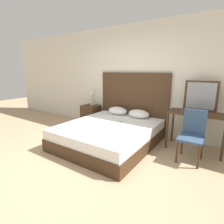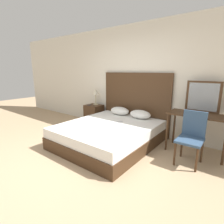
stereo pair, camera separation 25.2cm
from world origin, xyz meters
name	(u,v)px [view 2 (the right image)]	position (x,y,z in m)	size (l,w,h in m)	color
ground_plane	(70,163)	(0.00, 0.00, 0.00)	(16.00, 16.00, 0.00)	tan
wall_back	(136,80)	(0.00, 2.23, 1.35)	(10.00, 0.06, 2.70)	silver
bed	(109,134)	(0.03, 1.08, 0.22)	(1.81, 2.10, 0.45)	#422B19
headboard	(135,103)	(0.03, 2.16, 0.77)	(1.90, 0.05, 1.53)	#422B19
pillow_left	(120,111)	(-0.28, 1.91, 0.55)	(0.53, 0.34, 0.20)	white
pillow_right	(140,114)	(0.33, 1.91, 0.55)	(0.53, 0.34, 0.20)	white
phone_on_bed	(120,122)	(0.11, 1.36, 0.46)	(0.14, 0.16, 0.01)	#B7B7BC
nightstand	(94,115)	(-1.22, 1.92, 0.30)	(0.46, 0.41, 0.59)	#422B19
table_lamp	(96,92)	(-1.21, 2.00, 0.96)	(0.21, 0.21, 0.47)	tan
phone_on_nightstand	(89,105)	(-1.29, 1.81, 0.60)	(0.11, 0.16, 0.01)	black
vanity_desk	(198,121)	(1.63, 1.78, 0.65)	(1.07, 0.51, 0.78)	#422B19
vanity_mirror	(203,97)	(1.63, 2.01, 1.09)	(0.62, 0.03, 0.61)	#422B19
chair	(192,135)	(1.64, 1.34, 0.51)	(0.40, 0.44, 0.91)	#334C6B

